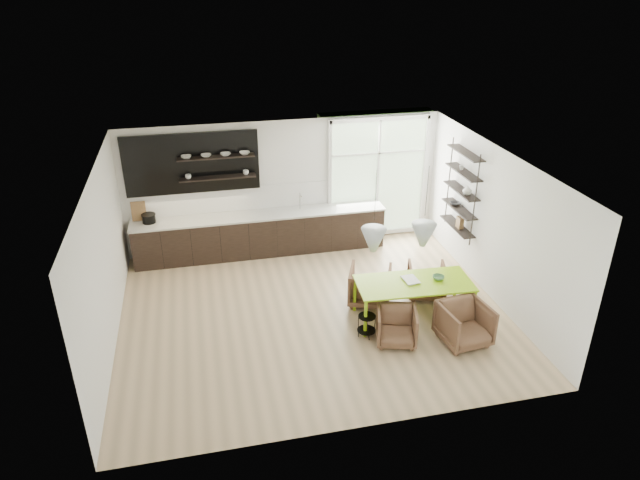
# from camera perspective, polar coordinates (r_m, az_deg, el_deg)

# --- Properties ---
(room) EXTENTS (7.02, 6.01, 2.91)m
(room) POSITION_cam_1_polar(r_m,az_deg,el_deg) (11.08, 1.01, 2.48)
(room) COLOR #D2B287
(room) RESTS_ON ground
(kitchen_run) EXTENTS (5.54, 0.69, 2.75)m
(kitchen_run) POSITION_cam_1_polar(r_m,az_deg,el_deg) (12.67, -6.36, 1.19)
(kitchen_run) COLOR black
(kitchen_run) RESTS_ON ground
(right_shelving) EXTENTS (0.26, 1.22, 1.90)m
(right_shelving) POSITION_cam_1_polar(r_m,az_deg,el_deg) (12.00, 13.98, 4.55)
(right_shelving) COLOR black
(right_shelving) RESTS_ON ground
(dining_table) EXTENTS (2.11, 1.04, 0.75)m
(dining_table) POSITION_cam_1_polar(r_m,az_deg,el_deg) (10.35, 9.40, -4.45)
(dining_table) COLOR #9BD715
(dining_table) RESTS_ON ground
(armchair_back_left) EXTENTS (1.01, 1.02, 0.72)m
(armchair_back_left) POSITION_cam_1_polar(r_m,az_deg,el_deg) (10.91, 5.02, -4.54)
(armchair_back_left) COLOR brown
(armchair_back_left) RESTS_ON ground
(armchair_back_right) EXTENTS (0.87, 0.88, 0.65)m
(armchair_back_right) POSITION_cam_1_polar(r_m,az_deg,el_deg) (11.29, 10.60, -3.99)
(armchair_back_right) COLOR brown
(armchair_back_right) RESTS_ON ground
(armchair_front_left) EXTENTS (0.83, 0.84, 0.62)m
(armchair_front_left) POSITION_cam_1_polar(r_m,az_deg,el_deg) (9.89, 7.66, -8.55)
(armchair_front_left) COLOR brown
(armchair_front_left) RESTS_ON ground
(armchair_front_right) EXTENTS (0.87, 0.89, 0.73)m
(armchair_front_right) POSITION_cam_1_polar(r_m,az_deg,el_deg) (10.08, 14.25, -8.14)
(armchair_front_right) COLOR brown
(armchair_front_right) RESTS_ON ground
(wire_stool) EXTENTS (0.33, 0.33, 0.41)m
(wire_stool) POSITION_cam_1_polar(r_m,az_deg,el_deg) (10.01, 4.69, -8.26)
(wire_stool) COLOR black
(wire_stool) RESTS_ON ground
(table_book) EXTENTS (0.28, 0.36, 0.03)m
(table_book) POSITION_cam_1_polar(r_m,az_deg,el_deg) (10.31, 8.41, -4.07)
(table_book) COLOR white
(table_book) RESTS_ON dining_table
(table_bowl) EXTENTS (0.23, 0.23, 0.07)m
(table_bowl) POSITION_cam_1_polar(r_m,az_deg,el_deg) (10.48, 11.75, -3.71)
(table_bowl) COLOR #55895B
(table_bowl) RESTS_ON dining_table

